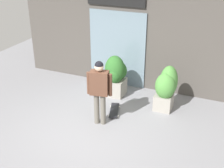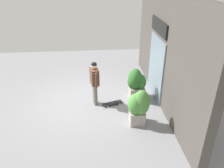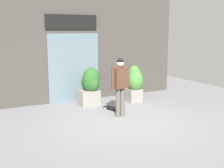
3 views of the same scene
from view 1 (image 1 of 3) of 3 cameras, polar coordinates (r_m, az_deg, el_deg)
ground_plane at (r=7.31m, az=-4.47°, el=-8.99°), size 12.00×12.00×0.00m
building_facade at (r=8.98m, az=3.75°, el=11.28°), size 7.21×0.31×3.90m
skateboarder at (r=7.10m, az=-2.40°, el=-0.51°), size 0.61×0.34×1.66m
skateboard at (r=8.02m, az=0.43°, el=-4.99°), size 0.44×0.79×0.08m
planter_box_left at (r=7.99m, az=10.26°, el=-0.50°), size 0.54×0.68×1.23m
planter_box_right at (r=8.63m, az=0.63°, el=1.75°), size 0.66×0.70×1.25m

